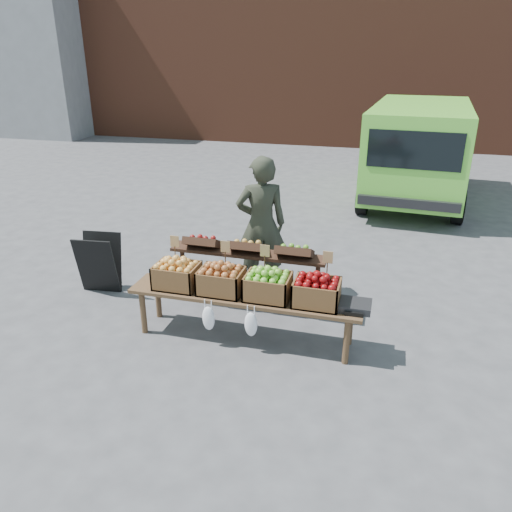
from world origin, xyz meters
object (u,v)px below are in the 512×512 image
(delivery_van, at_px, (417,153))
(crate_russet_pears, at_px, (221,281))
(weighing_scale, at_px, (355,306))
(back_table, at_px, (248,272))
(crate_green_apples, at_px, (317,293))
(crate_red_apples, at_px, (268,287))
(vendor, at_px, (261,225))
(chalkboard_sign, at_px, (99,263))
(display_bench, at_px, (245,317))
(crate_golden_apples, at_px, (177,276))

(delivery_van, height_order, crate_russet_pears, delivery_van)
(weighing_scale, bearing_deg, back_table, 153.10)
(back_table, distance_m, crate_green_apples, 1.24)
(delivery_van, xyz_separation_m, weighing_scale, (-0.73, -6.61, -0.43))
(delivery_van, height_order, crate_red_apples, delivery_van)
(vendor, distance_m, crate_red_apples, 1.46)
(chalkboard_sign, distance_m, weighing_scale, 3.61)
(chalkboard_sign, bearing_deg, crate_red_apples, -21.22)
(crate_green_apples, xyz_separation_m, weighing_scale, (0.43, 0.00, -0.10))
(crate_russet_pears, bearing_deg, crate_green_apples, 0.00)
(delivery_van, bearing_deg, crate_red_apples, -100.59)
(display_bench, bearing_deg, crate_green_apples, 0.00)
(delivery_van, xyz_separation_m, crate_red_apples, (-1.70, -6.61, -0.33))
(delivery_van, relative_size, crate_russet_pears, 9.27)
(delivery_van, bearing_deg, crate_green_apples, -96.03)
(crate_red_apples, relative_size, crate_green_apples, 1.00)
(back_table, xyz_separation_m, display_bench, (0.17, -0.72, -0.24))
(crate_russet_pears, xyz_separation_m, crate_red_apples, (0.55, 0.00, 0.00))
(vendor, xyz_separation_m, crate_red_apples, (0.44, -1.37, -0.24))
(back_table, xyz_separation_m, weighing_scale, (1.42, -0.72, 0.09))
(chalkboard_sign, relative_size, crate_green_apples, 1.68)
(crate_russet_pears, distance_m, crate_green_apples, 1.10)
(vendor, height_order, back_table, vendor)
(delivery_van, bearing_deg, vendor, -108.39)
(display_bench, bearing_deg, crate_russet_pears, 180.00)
(crate_green_apples, bearing_deg, weighing_scale, 0.00)
(delivery_van, relative_size, display_bench, 1.72)
(display_bench, xyz_separation_m, weighing_scale, (1.25, 0.00, 0.33))
(crate_golden_apples, distance_m, crate_green_apples, 1.65)
(delivery_van, xyz_separation_m, chalkboard_sign, (-4.28, -5.95, -0.62))
(delivery_van, height_order, crate_green_apples, delivery_van)
(vendor, height_order, weighing_scale, vendor)
(display_bench, relative_size, crate_russet_pears, 5.40)
(crate_golden_apples, xyz_separation_m, weighing_scale, (2.08, 0.00, -0.10))
(crate_green_apples, height_order, weighing_scale, crate_green_apples)
(display_bench, distance_m, crate_red_apples, 0.51)
(crate_golden_apples, bearing_deg, crate_red_apples, 0.00)
(crate_green_apples, relative_size, weighing_scale, 1.47)
(delivery_van, height_order, crate_golden_apples, delivery_van)
(back_table, height_order, crate_red_apples, back_table)
(crate_red_apples, bearing_deg, vendor, 107.88)
(chalkboard_sign, relative_size, crate_russet_pears, 1.68)
(crate_golden_apples, distance_m, crate_red_apples, 1.10)
(delivery_van, bearing_deg, crate_golden_apples, -109.12)
(vendor, height_order, crate_golden_apples, vendor)
(vendor, relative_size, chalkboard_sign, 2.26)
(delivery_van, relative_size, back_table, 2.21)
(crate_russet_pears, bearing_deg, back_table, 81.63)
(crate_green_apples, bearing_deg, crate_russet_pears, 180.00)
(display_bench, bearing_deg, crate_golden_apples, 180.00)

